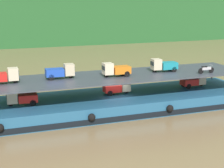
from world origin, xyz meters
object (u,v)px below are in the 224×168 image
mini_truck_lower_mid (194,81)px  mini_truck_upper_fore (116,70)px  mini_truck_upper_stern (4,76)px  mini_truck_lower_aft (117,87)px  mini_truck_upper_mid (60,71)px  cargo_barge (117,102)px  mini_truck_lower_stern (21,98)px  mini_truck_upper_bow (164,65)px  motorcycle_upper_port (206,69)px

mini_truck_lower_mid → mini_truck_upper_fore: size_ratio=1.00×
mini_truck_upper_stern → mini_truck_upper_fore: (10.59, -0.58, 0.00)m
mini_truck_lower_aft → mini_truck_lower_mid: size_ratio=1.02×
mini_truck_lower_mid → mini_truck_upper_mid: bearing=178.8°
cargo_barge → mini_truck_upper_stern: (-10.78, 0.34, 3.44)m
mini_truck_upper_fore → cargo_barge: bearing=52.1°
mini_truck_lower_aft → mini_truck_upper_stern: bearing=-179.3°
mini_truck_lower_aft → mini_truck_upper_stern: (-11.04, -0.14, 2.00)m
mini_truck_upper_mid → mini_truck_upper_fore: (5.31, -0.93, 0.00)m
mini_truck_lower_stern → mini_truck_upper_bow: mini_truck_upper_bow is taller
mini_truck_lower_aft → motorcycle_upper_port: motorcycle_upper_port is taller
mini_truck_lower_aft → mini_truck_upper_bow: 5.49m
mini_truck_lower_stern → mini_truck_upper_fore: size_ratio=1.02×
cargo_barge → mini_truck_upper_mid: size_ratio=10.43×
cargo_barge → mini_truck_upper_bow: (5.37, 0.31, 3.44)m
mini_truck_lower_mid → mini_truck_upper_stern: mini_truck_upper_stern is taller
mini_truck_lower_aft → mini_truck_upper_mid: mini_truck_upper_mid is taller
cargo_barge → mini_truck_lower_aft: mini_truck_lower_aft is taller
mini_truck_lower_stern → mini_truck_lower_mid: size_ratio=1.02×
mini_truck_upper_fore → mini_truck_upper_bow: size_ratio=0.98×
mini_truck_upper_fore → mini_truck_lower_mid: bearing=3.9°
motorcycle_upper_port → cargo_barge: bearing=167.3°
mini_truck_lower_stern → mini_truck_upper_stern: size_ratio=1.01×
mini_truck_lower_mid → mini_truck_upper_mid: size_ratio=0.99×
mini_truck_lower_aft → mini_truck_lower_mid: same height
mini_truck_lower_stern → mini_truck_upper_mid: (3.88, 0.96, 2.00)m
mini_truck_lower_aft → mini_truck_upper_bow: size_ratio=1.00×
mini_truck_upper_stern → cargo_barge: bearing=-1.8°
mini_truck_lower_aft → mini_truck_upper_stern: 11.22m
mini_truck_lower_stern → mini_truck_upper_stern: mini_truck_upper_stern is taller
mini_truck_upper_mid → mini_truck_lower_stern: bearing=-166.1°
mini_truck_lower_stern → mini_truck_upper_bow: size_ratio=1.00×
cargo_barge → mini_truck_upper_mid: 6.52m
mini_truck_lower_stern → mini_truck_lower_aft: 9.67m
mini_truck_lower_mid → motorcycle_upper_port: size_ratio=1.44×
cargo_barge → mini_truck_lower_stern: mini_truck_lower_stern is taller
mini_truck_lower_aft → mini_truck_upper_mid: bearing=177.9°
mini_truck_upper_stern → mini_truck_upper_mid: size_ratio=0.99×
mini_truck_lower_aft → mini_truck_upper_fore: (-0.45, -0.72, 2.00)m
mini_truck_lower_stern → mini_truck_lower_aft: same height
mini_truck_lower_stern → mini_truck_upper_fore: bearing=0.2°
mini_truck_lower_stern → motorcycle_upper_port: motorcycle_upper_port is taller
cargo_barge → mini_truck_upper_stern: size_ratio=10.53×
mini_truck_lower_mid → mini_truck_upper_bow: (-3.82, -0.09, 2.00)m
mini_truck_lower_mid → mini_truck_upper_bow: mini_truck_upper_bow is taller
mini_truck_upper_stern → mini_truck_upper_mid: bearing=3.8°
cargo_barge → motorcycle_upper_port: (9.02, -2.03, 3.18)m
mini_truck_upper_bow → mini_truck_lower_stern: bearing=-177.8°
cargo_barge → mini_truck_lower_aft: (0.26, 0.48, 1.44)m
cargo_barge → mini_truck_upper_bow: bearing=3.3°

